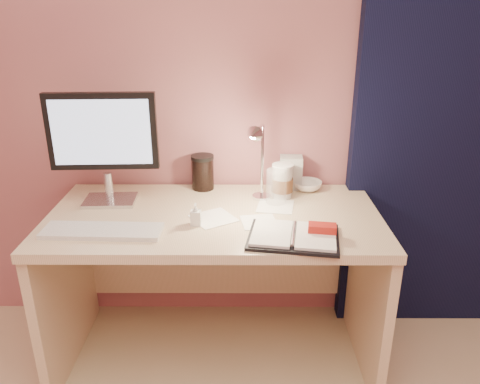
{
  "coord_description": "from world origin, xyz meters",
  "views": [
    {
      "loc": [
        0.12,
        -0.41,
        1.54
      ],
      "look_at": [
        0.11,
        1.33,
        0.85
      ],
      "focal_mm": 35.0,
      "sensor_mm": 36.0,
      "label": 1
    }
  ],
  "objects_px": {
    "desk": "(216,253)",
    "bowl": "(307,186)",
    "lotion_bottle": "(196,214)",
    "clear_cup": "(276,187)",
    "desk_lamp": "(270,156)",
    "planner": "(296,235)",
    "dark_jar": "(203,174)",
    "monitor": "(103,139)",
    "coffee_cup": "(282,182)",
    "keyboard": "(102,231)",
    "product_box": "(291,172)"
  },
  "relations": [
    {
      "from": "dark_jar",
      "to": "desk",
      "type": "bearing_deg",
      "value": -72.92
    },
    {
      "from": "monitor",
      "to": "desk_lamp",
      "type": "height_order",
      "value": "monitor"
    },
    {
      "from": "keyboard",
      "to": "coffee_cup",
      "type": "xyz_separation_m",
      "value": [
        0.72,
        0.37,
        0.06
      ]
    },
    {
      "from": "desk_lamp",
      "to": "lotion_bottle",
      "type": "bearing_deg",
      "value": -129.79
    },
    {
      "from": "monitor",
      "to": "planner",
      "type": "relative_size",
      "value": 1.32
    },
    {
      "from": "dark_jar",
      "to": "planner",
      "type": "bearing_deg",
      "value": -53.2
    },
    {
      "from": "clear_cup",
      "to": "desk_lamp",
      "type": "height_order",
      "value": "desk_lamp"
    },
    {
      "from": "product_box",
      "to": "lotion_bottle",
      "type": "bearing_deg",
      "value": -131.97
    },
    {
      "from": "dark_jar",
      "to": "product_box",
      "type": "bearing_deg",
      "value": 1.41
    },
    {
      "from": "coffee_cup",
      "to": "lotion_bottle",
      "type": "distance_m",
      "value": 0.47
    },
    {
      "from": "dark_jar",
      "to": "desk_lamp",
      "type": "bearing_deg",
      "value": -34.66
    },
    {
      "from": "lotion_bottle",
      "to": "planner",
      "type": "bearing_deg",
      "value": -16.99
    },
    {
      "from": "desk",
      "to": "desk_lamp",
      "type": "distance_m",
      "value": 0.51
    },
    {
      "from": "clear_cup",
      "to": "monitor",
      "type": "bearing_deg",
      "value": 179.71
    },
    {
      "from": "lotion_bottle",
      "to": "dark_jar",
      "type": "distance_m",
      "value": 0.4
    },
    {
      "from": "monitor",
      "to": "product_box",
      "type": "distance_m",
      "value": 0.87
    },
    {
      "from": "clear_cup",
      "to": "desk_lamp",
      "type": "xyz_separation_m",
      "value": [
        -0.03,
        -0.03,
        0.15
      ]
    },
    {
      "from": "product_box",
      "to": "clear_cup",
      "type": "bearing_deg",
      "value": -110.44
    },
    {
      "from": "clear_cup",
      "to": "dark_jar",
      "type": "height_order",
      "value": "clear_cup"
    },
    {
      "from": "clear_cup",
      "to": "bowl",
      "type": "bearing_deg",
      "value": 44.95
    },
    {
      "from": "keyboard",
      "to": "dark_jar",
      "type": "relative_size",
      "value": 3.09
    },
    {
      "from": "desk",
      "to": "lotion_bottle",
      "type": "relative_size",
      "value": 15.37
    },
    {
      "from": "monitor",
      "to": "clear_cup",
      "type": "height_order",
      "value": "monitor"
    },
    {
      "from": "desk",
      "to": "coffee_cup",
      "type": "height_order",
      "value": "coffee_cup"
    },
    {
      "from": "desk",
      "to": "lotion_bottle",
      "type": "xyz_separation_m",
      "value": [
        -0.07,
        -0.18,
        0.27
      ]
    },
    {
      "from": "coffee_cup",
      "to": "dark_jar",
      "type": "relative_size",
      "value": 1.07
    },
    {
      "from": "desk",
      "to": "dark_jar",
      "type": "distance_m",
      "value": 0.38
    },
    {
      "from": "monitor",
      "to": "lotion_bottle",
      "type": "height_order",
      "value": "monitor"
    },
    {
      "from": "coffee_cup",
      "to": "lotion_bottle",
      "type": "height_order",
      "value": "coffee_cup"
    },
    {
      "from": "monitor",
      "to": "lotion_bottle",
      "type": "xyz_separation_m",
      "value": [
        0.4,
        -0.23,
        -0.25
      ]
    },
    {
      "from": "planner",
      "to": "dark_jar",
      "type": "bearing_deg",
      "value": 135.79
    },
    {
      "from": "desk_lamp",
      "to": "dark_jar",
      "type": "bearing_deg",
      "value": 163.08
    },
    {
      "from": "desk",
      "to": "monitor",
      "type": "height_order",
      "value": "monitor"
    },
    {
      "from": "dark_jar",
      "to": "desk_lamp",
      "type": "height_order",
      "value": "desk_lamp"
    },
    {
      "from": "desk",
      "to": "clear_cup",
      "type": "height_order",
      "value": "clear_cup"
    },
    {
      "from": "desk",
      "to": "coffee_cup",
      "type": "distance_m",
      "value": 0.44
    },
    {
      "from": "desk",
      "to": "bowl",
      "type": "bearing_deg",
      "value": 25.89
    },
    {
      "from": "keyboard",
      "to": "desk_lamp",
      "type": "relative_size",
      "value": 1.25
    },
    {
      "from": "coffee_cup",
      "to": "bowl",
      "type": "distance_m",
      "value": 0.17
    },
    {
      "from": "desk",
      "to": "product_box",
      "type": "relative_size",
      "value": 8.92
    },
    {
      "from": "keyboard",
      "to": "desk_lamp",
      "type": "distance_m",
      "value": 0.74
    },
    {
      "from": "desk",
      "to": "lotion_bottle",
      "type": "distance_m",
      "value": 0.33
    },
    {
      "from": "bowl",
      "to": "desk_lamp",
      "type": "relative_size",
      "value": 0.37
    },
    {
      "from": "clear_cup",
      "to": "lotion_bottle",
      "type": "bearing_deg",
      "value": -145.96
    },
    {
      "from": "bowl",
      "to": "keyboard",
      "type": "bearing_deg",
      "value": -151.41
    },
    {
      "from": "monitor",
      "to": "product_box",
      "type": "bearing_deg",
      "value": 9.81
    },
    {
      "from": "clear_cup",
      "to": "product_box",
      "type": "height_order",
      "value": "product_box"
    },
    {
      "from": "bowl",
      "to": "dark_jar",
      "type": "xyz_separation_m",
      "value": [
        -0.5,
        0.02,
        0.05
      ]
    },
    {
      "from": "clear_cup",
      "to": "desk",
      "type": "bearing_deg",
      "value": -169.88
    },
    {
      "from": "planner",
      "to": "lotion_bottle",
      "type": "xyz_separation_m",
      "value": [
        -0.39,
        0.12,
        0.03
      ]
    }
  ]
}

